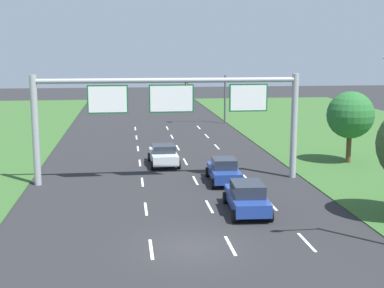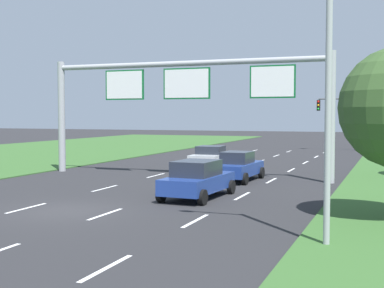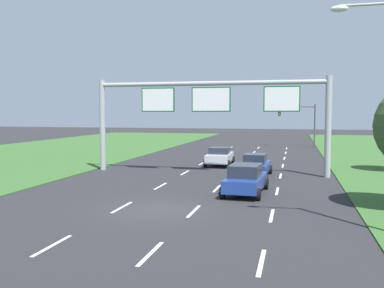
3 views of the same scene
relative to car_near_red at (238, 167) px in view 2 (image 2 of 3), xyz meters
name	(u,v)px [view 2 (image 2 of 3)]	position (x,y,z in m)	size (l,w,h in m)	color
ground_plane	(65,211)	(-3.53, -11.28, -0.79)	(200.00, 200.00, 0.00)	#262628
lane_dashes_inner_left	(133,181)	(-5.28, -2.28, -0.78)	(0.14, 56.40, 0.01)	white
lane_dashes_inner_right	(193,184)	(-1.78, -2.28, -0.78)	(0.14, 56.40, 0.01)	white
lane_dashes_slip	(258,187)	(1.72, -2.28, -0.78)	(0.14, 56.40, 0.01)	white
car_near_red	(238,167)	(0.00, 0.00, 0.00)	(2.16, 4.32, 1.61)	navy
car_lead_silver	(211,157)	(-3.52, 5.79, -0.02)	(2.22, 4.30, 1.54)	silver
car_mid_lane	(198,179)	(0.05, -6.51, 0.04)	(2.30, 4.58, 1.65)	navy
sign_gantry	(186,93)	(-3.38, 0.80, 4.13)	(17.24, 0.44, 7.00)	#9EA0A5
traffic_light_mast	(344,112)	(3.25, 27.54, 3.08)	(4.76, 0.49, 5.60)	#47494F
street_lamp	(314,61)	(5.95, -13.28, 4.29)	(2.61, 0.32, 8.50)	#9EA0A5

